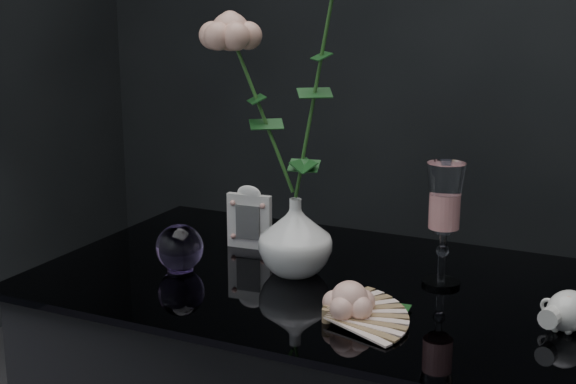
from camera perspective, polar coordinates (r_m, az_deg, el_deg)
The scene contains 8 objects.
vase at distance 1.34m, azimuth 0.52°, elevation -3.19°, with size 0.12×0.12×0.13m, color white.
wine_glass at distance 1.31m, azimuth 11.01°, elevation -2.31°, with size 0.06×0.06×0.20m, color white, non-canonical shape.
picture_frame at distance 1.48m, azimuth -2.77°, elevation -1.78°, with size 0.09×0.07×0.12m, color white, non-canonical shape.
paperweight at distance 1.38m, azimuth -7.71°, elevation -3.94°, with size 0.08×0.08×0.08m, color #A17DCC, non-canonical shape.
paper_fan at distance 1.17m, azimuth 2.77°, elevation -8.67°, with size 0.24×0.18×0.02m, color #F4EDC3, non-canonical shape.
loose_rose at distance 1.17m, azimuth 4.39°, elevation -7.70°, with size 0.13×0.17×0.06m, color #F7B39F, non-canonical shape.
pearl_jar at distance 1.20m, azimuth 19.33°, elevation -7.86°, with size 0.20×0.21×0.06m, color silver, non-canonical shape.
roses at distance 1.30m, azimuth 0.06°, elevation 8.40°, with size 0.26×0.13×0.47m.
Camera 1 is at (0.44, -1.11, 1.22)m, focal length 50.00 mm.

